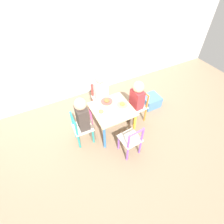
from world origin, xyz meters
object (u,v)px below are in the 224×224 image
(plate_right, at_px, (122,104))
(plate_left, at_px, (101,112))
(chair_purple, at_px, (131,140))
(child_right, at_px, (136,99))
(chair_teal, at_px, (81,128))
(chair_orange, at_px, (138,107))
(plate_back, at_px, (107,101))
(storage_bin, at_px, (151,101))
(child_left, at_px, (84,117))
(child_back, at_px, (101,92))
(kids_table, at_px, (112,112))
(chair_red, at_px, (101,99))

(plate_right, bearing_deg, plate_left, 180.00)
(chair_purple, xyz_separation_m, child_right, (0.38, 0.50, 0.20))
(chair_teal, xyz_separation_m, chair_purple, (0.51, -0.50, 0.00))
(plate_left, bearing_deg, chair_orange, 2.29)
(plate_back, xyz_separation_m, storage_bin, (0.88, 0.02, -0.37))
(child_left, distance_m, plate_right, 0.59)
(plate_left, bearing_deg, plate_right, -0.00)
(child_left, bearing_deg, child_right, -87.29)
(chair_teal, relative_size, storage_bin, 1.80)
(chair_teal, distance_m, child_right, 0.92)
(chair_orange, relative_size, child_back, 0.69)
(storage_bin, bearing_deg, chair_teal, -173.05)
(plate_left, xyz_separation_m, plate_right, (0.33, -0.00, -0.00))
(chair_orange, xyz_separation_m, child_right, (-0.06, -0.00, 0.20))
(child_left, bearing_deg, chair_purple, -135.16)
(chair_orange, relative_size, child_right, 0.71)
(kids_table, distance_m, child_left, 0.43)
(child_back, height_order, plate_left, child_back)
(storage_bin, bearing_deg, child_left, -172.62)
(chair_orange, height_order, plate_right, chair_orange)
(chair_red, relative_size, child_back, 0.69)
(child_left, xyz_separation_m, plate_back, (0.42, 0.15, -0.01))
(chair_orange, distance_m, child_right, 0.21)
(plate_left, relative_size, plate_right, 1.09)
(chair_purple, bearing_deg, child_left, -51.68)
(child_left, xyz_separation_m, child_back, (0.45, 0.40, -0.02))
(chair_teal, distance_m, plate_left, 0.37)
(child_back, bearing_deg, plate_right, -67.66)
(plate_back, relative_size, storage_bin, 0.58)
(child_back, relative_size, storage_bin, 2.59)
(chair_purple, xyz_separation_m, child_back, (-0.01, 0.89, 0.19))
(chair_teal, bearing_deg, chair_red, -45.74)
(child_right, height_order, plate_left, child_right)
(chair_teal, height_order, child_left, child_left)
(chair_teal, xyz_separation_m, child_right, (0.89, 0.00, 0.20))
(kids_table, bearing_deg, child_back, 86.17)
(child_right, bearing_deg, plate_back, -112.23)
(chair_teal, relative_size, chair_red, 1.00)
(child_left, relative_size, plate_left, 4.78)
(chair_red, distance_m, chair_purple, 0.95)
(child_left, bearing_deg, chair_red, -42.01)
(plate_left, bearing_deg, child_right, 2.20)
(chair_orange, relative_size, child_left, 0.67)
(child_back, xyz_separation_m, storage_bin, (0.85, -0.23, -0.36))
(chair_red, bearing_deg, child_left, -130.52)
(chair_orange, distance_m, storage_bin, 0.46)
(chair_red, xyz_separation_m, chair_orange, (0.45, -0.45, 0.00))
(chair_orange, distance_m, plate_left, 0.68)
(chair_red, xyz_separation_m, plate_right, (0.14, -0.48, 0.20))
(plate_back, distance_m, plate_right, 0.24)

